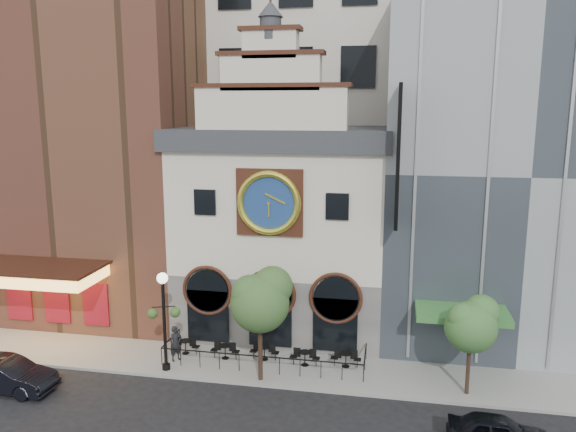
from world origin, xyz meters
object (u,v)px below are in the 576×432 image
(car_right, at_px, (499,432))
(pedestrian, at_px, (176,343))
(bistro_0, at_px, (186,346))
(bistro_3, at_px, (305,357))
(tree_right, at_px, (472,323))
(car_left, at_px, (7,375))
(bistro_1, at_px, (225,350))
(bistro_2, at_px, (264,352))
(bistro_4, at_px, (346,358))
(lamppost, at_px, (164,310))
(tree_left, at_px, (261,298))

(car_right, xyz_separation_m, pedestrian, (-15.65, 4.88, 0.42))
(bistro_0, height_order, bistro_3, same)
(car_right, distance_m, tree_right, 5.12)
(car_left, bearing_deg, bistro_1, -58.99)
(bistro_2, distance_m, bistro_4, 4.38)
(car_right, bearing_deg, tree_right, 12.39)
(pedestrian, bearing_deg, bistro_3, -47.23)
(car_left, distance_m, lamppost, 7.97)
(car_right, height_order, lamppost, lamppost)
(bistro_0, distance_m, tree_right, 15.17)
(bistro_1, height_order, pedestrian, pedestrian)
(bistro_1, relative_size, car_right, 0.39)
(bistro_1, distance_m, tree_left, 4.91)
(bistro_0, relative_size, pedestrian, 0.82)
(car_right, height_order, pedestrian, pedestrian)
(bistro_2, height_order, tree_right, tree_right)
(bistro_1, height_order, bistro_2, same)
(bistro_1, height_order, car_left, car_left)
(bistro_4, distance_m, tree_left, 5.92)
(bistro_3, relative_size, lamppost, 0.30)
(bistro_0, bearing_deg, lamppost, -98.87)
(car_right, bearing_deg, bistro_0, 72.16)
(bistro_0, bearing_deg, bistro_2, 0.63)
(car_right, relative_size, tree_left, 0.70)
(bistro_2, distance_m, tree_left, 4.37)
(bistro_0, height_order, bistro_4, same)
(bistro_2, xyz_separation_m, car_right, (11.01, -5.82, 0.08))
(car_right, distance_m, tree_left, 11.84)
(car_left, relative_size, lamppost, 0.93)
(bistro_2, relative_size, lamppost, 0.30)
(car_right, distance_m, lamppost, 16.44)
(bistro_0, height_order, tree_left, tree_left)
(bistro_1, distance_m, car_right, 14.26)
(bistro_1, distance_m, tree_right, 12.89)
(bistro_4, bearing_deg, car_left, -161.75)
(bistro_2, bearing_deg, bistro_1, -173.24)
(car_left, relative_size, pedestrian, 2.51)
(car_right, distance_m, pedestrian, 16.40)
(car_left, bearing_deg, car_right, -88.39)
(bistro_1, relative_size, car_left, 0.33)
(bistro_2, bearing_deg, tree_right, -9.54)
(bistro_3, relative_size, bistro_4, 1.00)
(bistro_4, distance_m, car_left, 16.79)
(bistro_2, bearing_deg, bistro_3, -6.78)
(pedestrian, height_order, tree_right, tree_right)
(bistro_0, relative_size, car_right, 0.39)
(car_right, bearing_deg, bistro_1, 69.64)
(car_left, bearing_deg, tree_left, -72.43)
(bistro_3, xyz_separation_m, car_right, (8.77, -5.55, 0.08))
(car_left, xyz_separation_m, tree_left, (11.93, 3.11, 3.59))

